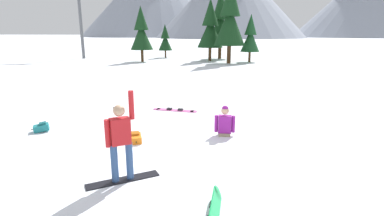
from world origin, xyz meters
The scene contains 15 objects.
ground_plane centered at (0.00, 0.00, 0.00)m, with size 800.00×800.00×0.00m, color white.
snowboarder_foreground centered at (-0.30, -1.37, 0.91)m, with size 1.37×1.22×1.95m.
snowboarder_midground centered at (1.39, 2.24, 0.32)m, with size 0.68×1.85×0.95m.
loose_snowboard_near_right centered at (-0.97, 4.62, 0.02)m, with size 1.87×0.32×0.09m.
loose_snowboard_near_left centered at (1.84, -2.35, 0.14)m, with size 0.29×1.74×0.27m.
backpack_orange centered at (-1.00, 0.84, 0.14)m, with size 0.50×0.56×0.30m.
backpack_teal centered at (-4.35, 1.03, 0.14)m, with size 0.56×0.53×0.31m.
pine_tree_short centered at (-1.26, 24.64, 4.49)m, with size 3.17×3.17×8.23m.
pine_tree_leaning centered at (-3.68, 26.96, 3.67)m, with size 2.83×2.83×6.73m.
pine_tree_slender centered at (-3.05, 30.06, 4.40)m, with size 2.96×2.96×8.07m.
pine_tree_broad centered at (-9.97, 29.96, 2.26)m, with size 1.73×1.73×4.15m.
pine_tree_tall centered at (0.74, 26.53, 2.73)m, with size 2.01×2.01×5.01m.
pine_tree_young centered at (-10.65, 24.11, 3.21)m, with size 2.40×2.40×5.88m.
ski_lift_tower centered at (-19.34, 26.33, 5.18)m, with size 3.88×0.36×8.76m.
peak_east_ridge centered at (68.02, 231.71, 24.89)m, with size 98.26×98.26×47.64m.
Camera 1 is at (2.55, -6.73, 3.09)m, focal length 28.07 mm.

